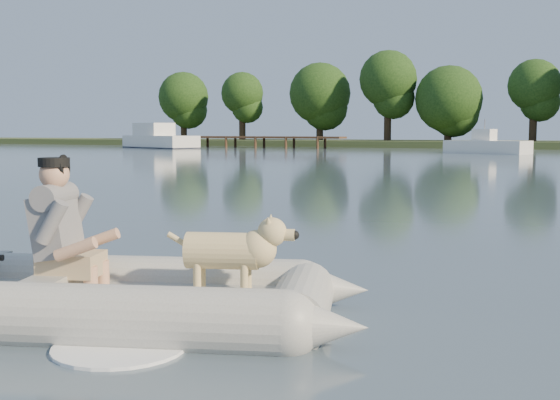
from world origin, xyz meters
The scene contains 7 objects.
water centered at (0.00, 0.00, 0.00)m, with size 160.00×160.00×0.00m, color slate.
dock centered at (-26.00, 52.00, 0.52)m, with size 18.00×2.00×1.04m, color #4C331E, non-canonical shape.
dinghy centered at (-0.12, -0.63, 0.62)m, with size 4.97×3.81×1.43m, color #9B9C96, non-canonical shape.
man centered at (-0.83, -0.80, 0.80)m, with size 0.75×0.64×1.12m, color slate, non-canonical shape.
dog centered at (0.50, -0.38, 0.54)m, with size 0.97×0.34×0.64m, color tan, non-canonical shape.
cabin_cruiser centered at (-32.18, 46.69, 1.12)m, with size 8.53×3.05×2.64m, color white, non-canonical shape.
motorboat centered at (-3.80, 43.95, 1.11)m, with size 5.76×2.22×2.44m, color white, non-canonical shape.
Camera 1 is at (3.27, -5.30, 1.56)m, focal length 45.00 mm.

